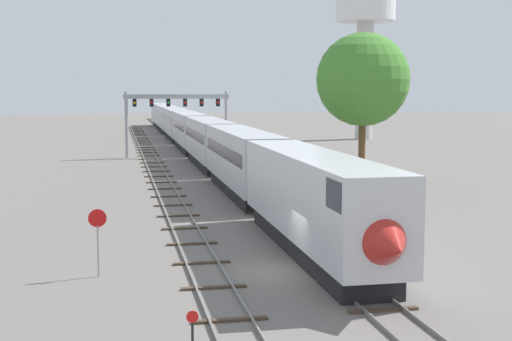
{
  "coord_description": "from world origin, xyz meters",
  "views": [
    {
      "loc": [
        -7.14,
        -28.68,
        7.84
      ],
      "look_at": [
        1.0,
        12.0,
        3.0
      ],
      "focal_mm": 49.07,
      "sensor_mm": 36.0,
      "label": 1
    }
  ],
  "objects_px": {
    "passenger_train": "(189,130)",
    "signal_gantry": "(177,108)",
    "stop_sign": "(98,233)",
    "trackside_tree_left": "(363,80)",
    "water_tower": "(365,20)"
  },
  "relations": [
    {
      "from": "passenger_train",
      "to": "trackside_tree_left",
      "type": "distance_m",
      "value": 38.22
    },
    {
      "from": "passenger_train",
      "to": "stop_sign",
      "type": "xyz_separation_m",
      "value": [
        -10.0,
        -60.16,
        -0.74
      ]
    },
    {
      "from": "passenger_train",
      "to": "trackside_tree_left",
      "type": "xyz_separation_m",
      "value": [
        10.18,
        -36.35,
        5.96
      ]
    },
    {
      "from": "passenger_train",
      "to": "water_tower",
      "type": "relative_size",
      "value": 5.67
    },
    {
      "from": "passenger_train",
      "to": "stop_sign",
      "type": "relative_size",
      "value": 46.68
    },
    {
      "from": "signal_gantry",
      "to": "stop_sign",
      "type": "relative_size",
      "value": 4.2
    },
    {
      "from": "passenger_train",
      "to": "signal_gantry",
      "type": "xyz_separation_m",
      "value": [
        -2.25,
        -8.56,
        3.01
      ]
    },
    {
      "from": "passenger_train",
      "to": "signal_gantry",
      "type": "bearing_deg",
      "value": -104.73
    },
    {
      "from": "water_tower",
      "to": "stop_sign",
      "type": "distance_m",
      "value": 86.54
    },
    {
      "from": "signal_gantry",
      "to": "water_tower",
      "type": "bearing_deg",
      "value": 37.17
    },
    {
      "from": "stop_sign",
      "to": "passenger_train",
      "type": "bearing_deg",
      "value": 80.56
    },
    {
      "from": "trackside_tree_left",
      "to": "water_tower",
      "type": "bearing_deg",
      "value": 69.83
    },
    {
      "from": "stop_sign",
      "to": "trackside_tree_left",
      "type": "height_order",
      "value": "trackside_tree_left"
    },
    {
      "from": "stop_sign",
      "to": "trackside_tree_left",
      "type": "bearing_deg",
      "value": 49.72
    },
    {
      "from": "water_tower",
      "to": "trackside_tree_left",
      "type": "height_order",
      "value": "water_tower"
    }
  ]
}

